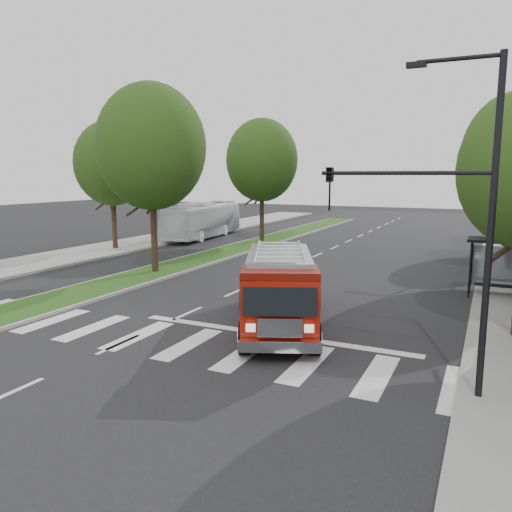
{
  "coord_description": "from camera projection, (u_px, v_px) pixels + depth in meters",
  "views": [
    {
      "loc": [
        10.5,
        -15.91,
        5.35
      ],
      "look_at": [
        1.15,
        3.83,
        1.8
      ],
      "focal_mm": 35.0,
      "sensor_mm": 36.0,
      "label": 1
    }
  ],
  "objects": [
    {
      "name": "ground",
      "position": [
        188.0,
        314.0,
        19.49
      ],
      "size": [
        140.0,
        140.0,
        0.0
      ],
      "primitive_type": "plane",
      "color": "black",
      "rests_on": "ground"
    },
    {
      "name": "sidewalk_left",
      "position": [
        90.0,
        252.0,
        34.52
      ],
      "size": [
        5.0,
        80.0,
        0.15
      ],
      "primitive_type": "cube",
      "color": "gray",
      "rests_on": "ground"
    },
    {
      "name": "median",
      "position": [
        251.0,
        245.0,
        38.06
      ],
      "size": [
        3.0,
        50.0,
        0.15
      ],
      "color": "gray",
      "rests_on": "ground"
    },
    {
      "name": "bus_shelter",
      "position": [
        507.0,
        252.0,
        21.69
      ],
      "size": [
        3.2,
        1.6,
        2.61
      ],
      "color": "black",
      "rests_on": "ground"
    },
    {
      "name": "tree_right_far",
      "position": [
        511.0,
        168.0,
        35.09
      ],
      "size": [
        5.0,
        5.0,
        8.73
      ],
      "color": "black",
      "rests_on": "ground"
    },
    {
      "name": "tree_median_near",
      "position": [
        151.0,
        147.0,
        26.28
      ],
      "size": [
        5.8,
        5.8,
        10.16
      ],
      "color": "black",
      "rests_on": "ground"
    },
    {
      "name": "tree_median_far",
      "position": [
        262.0,
        160.0,
        38.82
      ],
      "size": [
        5.6,
        5.6,
        9.72
      ],
      "color": "black",
      "rests_on": "ground"
    },
    {
      "name": "tree_left_mid",
      "position": [
        112.0,
        163.0,
        35.12
      ],
      "size": [
        5.2,
        5.2,
        9.16
      ],
      "color": "black",
      "rests_on": "ground"
    },
    {
      "name": "streetlight_right_near",
      "position": [
        450.0,
        205.0,
        11.55
      ],
      "size": [
        4.08,
        0.22,
        8.0
      ],
      "color": "black",
      "rests_on": "ground"
    },
    {
      "name": "streetlight_right_far",
      "position": [
        491.0,
        189.0,
        32.23
      ],
      "size": [
        2.11,
        0.2,
        8.0
      ],
      "color": "black",
      "rests_on": "ground"
    },
    {
      "name": "fire_engine",
      "position": [
        279.0,
        289.0,
        17.85
      ],
      "size": [
        5.27,
        8.23,
        2.76
      ],
      "rotation": [
        0.0,
        0.0,
        0.4
      ],
      "color": "#630D05",
      "rests_on": "ground"
    },
    {
      "name": "city_bus",
      "position": [
        203.0,
        220.0,
        42.94
      ],
      "size": [
        3.72,
        11.17,
        3.05
      ],
      "primitive_type": "imported",
      "rotation": [
        0.0,
        0.0,
        0.11
      ],
      "color": "silver",
      "rests_on": "ground"
    }
  ]
}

